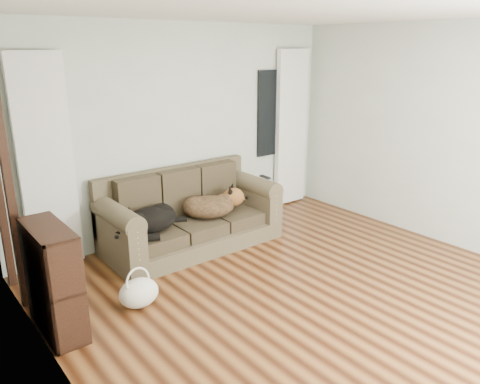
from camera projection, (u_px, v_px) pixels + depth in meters
floor at (330, 307)px, 4.34m from camera, size 5.00×5.00×0.00m
ceiling at (350, 7)px, 3.56m from camera, size 5.00×5.00×0.00m
wall_back at (183, 131)px, 5.82m from camera, size 4.50×0.04×2.60m
wall_left at (75, 236)px, 2.62m from camera, size 0.04×5.00×2.60m
wall_right at (470, 140)px, 5.28m from camera, size 0.04×5.00×2.60m
curtain_left at (46, 164)px, 4.80m from camera, size 0.55×0.08×2.25m
curtain_right at (291, 129)px, 6.87m from camera, size 0.55×0.08×2.25m
window_pane at (271, 113)px, 6.63m from camera, size 0.50×0.03×1.20m
door_casing at (4, 191)px, 4.26m from camera, size 0.07×0.60×2.10m
sofa at (192, 210)px, 5.54m from camera, size 2.07×0.89×0.85m
dog_black_lab at (148, 221)px, 5.12m from camera, size 0.67×0.49×0.28m
dog_shepherd at (211, 205)px, 5.61m from camera, size 0.79×0.72×0.29m
tv_remote at (265, 177)px, 5.91m from camera, size 0.07×0.20×0.02m
tote_bag at (139, 291)px, 4.31m from camera, size 0.42×0.35×0.27m
bookshelf at (53, 276)px, 3.85m from camera, size 0.29×0.75×0.94m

